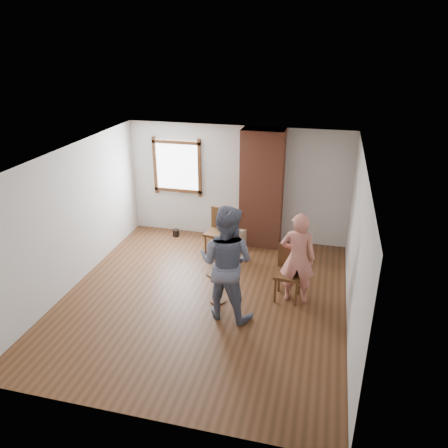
# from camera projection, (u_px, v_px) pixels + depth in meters

# --- Properties ---
(ground) EXTENTS (5.50, 5.50, 0.00)m
(ground) POSITION_uv_depth(u_px,v_px,m) (204.00, 299.00, 7.87)
(ground) COLOR brown
(ground) RESTS_ON ground
(room_shell) EXTENTS (5.04, 5.52, 2.62)m
(room_shell) POSITION_uv_depth(u_px,v_px,m) (208.00, 193.00, 7.70)
(room_shell) COLOR silver
(room_shell) RESTS_ON ground
(brick_chimney) EXTENTS (0.90, 0.50, 2.60)m
(brick_chimney) POSITION_uv_depth(u_px,v_px,m) (262.00, 189.00, 9.45)
(brick_chimney) COLOR #9E5138
(brick_chimney) RESTS_ON ground
(stoneware_crock) EXTENTS (0.36, 0.36, 0.42)m
(stoneware_crock) POSITION_uv_depth(u_px,v_px,m) (240.00, 237.00, 9.79)
(stoneware_crock) COLOR tan
(stoneware_crock) RESTS_ON ground
(dark_pot) EXTENTS (0.21, 0.21, 0.16)m
(dark_pot) POSITION_uv_depth(u_px,v_px,m) (176.00, 233.00, 10.28)
(dark_pot) COLOR black
(dark_pot) RESTS_ON ground
(dining_chair_left) EXTENTS (0.55, 0.55, 1.00)m
(dining_chair_left) POSITION_uv_depth(u_px,v_px,m) (219.00, 229.00, 9.31)
(dining_chair_left) COLOR #5A311B
(dining_chair_left) RESTS_ON ground
(dining_chair_right) EXTENTS (0.49, 0.49, 0.98)m
(dining_chair_right) POSITION_uv_depth(u_px,v_px,m) (289.00, 269.00, 7.74)
(dining_chair_right) COLOR #5A311B
(dining_chair_right) RESTS_ON ground
(side_table) EXTENTS (0.40, 0.40, 0.60)m
(side_table) POSITION_uv_depth(u_px,v_px,m) (218.00, 282.00, 7.64)
(side_table) COLOR #5A311B
(side_table) RESTS_ON ground
(cake_plate) EXTENTS (0.18, 0.18, 0.01)m
(cake_plate) POSITION_uv_depth(u_px,v_px,m) (217.00, 272.00, 7.56)
(cake_plate) COLOR white
(cake_plate) RESTS_ON side_table
(cake_slice) EXTENTS (0.08, 0.07, 0.06)m
(cake_slice) POSITION_uv_depth(u_px,v_px,m) (218.00, 270.00, 7.54)
(cake_slice) COLOR white
(cake_slice) RESTS_ON cake_plate
(man) EXTENTS (1.08, 0.92, 1.97)m
(man) POSITION_uv_depth(u_px,v_px,m) (226.00, 263.00, 7.05)
(man) COLOR #121932
(man) RESTS_ON ground
(person_pink) EXTENTS (0.62, 0.42, 1.67)m
(person_pink) POSITION_uv_depth(u_px,v_px,m) (298.00, 258.00, 7.51)
(person_pink) COLOR #D47A6A
(person_pink) RESTS_ON ground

